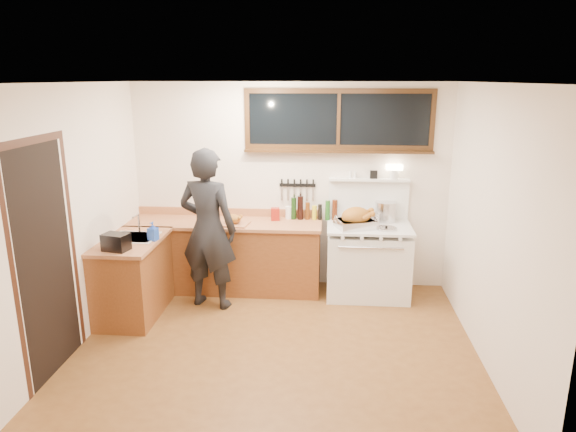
# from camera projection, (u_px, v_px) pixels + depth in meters

# --- Properties ---
(ground_plane) EXTENTS (4.00, 3.50, 0.02)m
(ground_plane) POSITION_uv_depth(u_px,v_px,m) (276.00, 348.00, 5.21)
(ground_plane) COLOR brown
(room_shell) EXTENTS (4.10, 3.60, 2.65)m
(room_shell) POSITION_uv_depth(u_px,v_px,m) (275.00, 188.00, 4.78)
(room_shell) COLOR #F1E2D1
(room_shell) RESTS_ON ground
(counter_back) EXTENTS (2.44, 0.64, 1.00)m
(counter_back) POSITION_uv_depth(u_px,v_px,m) (226.00, 255.00, 6.55)
(counter_back) COLOR brown
(counter_back) RESTS_ON ground
(counter_left) EXTENTS (0.64, 1.09, 0.90)m
(counter_left) POSITION_uv_depth(u_px,v_px,m) (133.00, 277.00, 5.82)
(counter_left) COLOR brown
(counter_left) RESTS_ON ground
(sink_unit) EXTENTS (0.50, 0.45, 0.37)m
(sink_unit) POSITION_uv_depth(u_px,v_px,m) (135.00, 242.00, 5.79)
(sink_unit) COLOR white
(sink_unit) RESTS_ON counter_left
(vintage_stove) EXTENTS (1.02, 0.74, 1.61)m
(vintage_stove) POSITION_uv_depth(u_px,v_px,m) (368.00, 259.00, 6.36)
(vintage_stove) COLOR white
(vintage_stove) RESTS_ON ground
(back_window) EXTENTS (2.32, 0.13, 0.77)m
(back_window) POSITION_uv_depth(u_px,v_px,m) (338.00, 127.00, 6.28)
(back_window) COLOR black
(back_window) RESTS_ON room_shell
(left_doorway) EXTENTS (0.02, 1.04, 2.17)m
(left_doorway) POSITION_uv_depth(u_px,v_px,m) (46.00, 259.00, 4.55)
(left_doorway) COLOR black
(left_doorway) RESTS_ON ground
(knife_strip) EXTENTS (0.46, 0.03, 0.28)m
(knife_strip) POSITION_uv_depth(u_px,v_px,m) (297.00, 186.00, 6.52)
(knife_strip) COLOR black
(knife_strip) RESTS_ON room_shell
(man) EXTENTS (0.78, 0.60, 1.89)m
(man) POSITION_uv_depth(u_px,v_px,m) (208.00, 229.00, 5.93)
(man) COLOR black
(man) RESTS_ON ground
(soap_bottle) EXTENTS (0.12, 0.12, 0.21)m
(soap_bottle) POSITION_uv_depth(u_px,v_px,m) (153.00, 231.00, 5.66)
(soap_bottle) COLOR blue
(soap_bottle) RESTS_ON counter_left
(toaster) EXTENTS (0.29, 0.23, 0.18)m
(toaster) POSITION_uv_depth(u_px,v_px,m) (116.00, 242.00, 5.33)
(toaster) COLOR black
(toaster) RESTS_ON counter_left
(cutting_board) EXTENTS (0.41, 0.33, 0.13)m
(cutting_board) POSITION_uv_depth(u_px,v_px,m) (233.00, 221.00, 6.26)
(cutting_board) COLOR #AE6E45
(cutting_board) RESTS_ON counter_back
(roast_turkey) EXTENTS (0.54, 0.47, 0.25)m
(roast_turkey) POSITION_uv_depth(u_px,v_px,m) (356.00, 219.00, 6.14)
(roast_turkey) COLOR silver
(roast_turkey) RESTS_ON vintage_stove
(stockpot) EXTENTS (0.31, 0.31, 0.25)m
(stockpot) POSITION_uv_depth(u_px,v_px,m) (386.00, 211.00, 6.41)
(stockpot) COLOR silver
(stockpot) RESTS_ON vintage_stove
(saucepan) EXTENTS (0.20, 0.30, 0.12)m
(saucepan) POSITION_uv_depth(u_px,v_px,m) (374.00, 217.00, 6.38)
(saucepan) COLOR silver
(saucepan) RESTS_ON vintage_stove
(pot_lid) EXTENTS (0.27, 0.27, 0.04)m
(pot_lid) POSITION_uv_depth(u_px,v_px,m) (386.00, 228.00, 6.09)
(pot_lid) COLOR silver
(pot_lid) RESTS_ON vintage_stove
(coffee_tin) EXTENTS (0.12, 0.10, 0.16)m
(coffee_tin) POSITION_uv_depth(u_px,v_px,m) (275.00, 214.00, 6.46)
(coffee_tin) COLOR maroon
(coffee_tin) RESTS_ON counter_back
(pitcher) EXTENTS (0.11, 0.11, 0.16)m
(pitcher) POSITION_uv_depth(u_px,v_px,m) (289.00, 213.00, 6.54)
(pitcher) COLOR white
(pitcher) RESTS_ON counter_back
(bottle_cluster) EXTENTS (0.59, 0.07, 0.30)m
(bottle_cluster) POSITION_uv_depth(u_px,v_px,m) (313.00, 210.00, 6.48)
(bottle_cluster) COLOR black
(bottle_cluster) RESTS_ON counter_back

